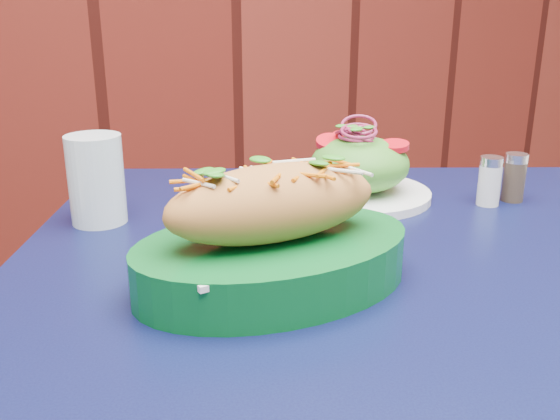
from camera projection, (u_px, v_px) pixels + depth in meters
name	position (u px, v px, depth m)	size (l,w,h in m)	color
cafe_table	(364.00, 331.00, 0.72)	(1.05, 1.05, 0.75)	black
banh_mi_basket	(273.00, 238.00, 0.62)	(0.30, 0.20, 0.13)	#085821
salad_plate	(359.00, 170.00, 0.89)	(0.21, 0.21, 0.11)	white
water_glass	(96.00, 179.00, 0.79)	(0.07, 0.07, 0.11)	silver
salt_shaker	(490.00, 181.00, 0.87)	(0.03, 0.03, 0.07)	white
pepper_shaker	(514.00, 177.00, 0.89)	(0.03, 0.03, 0.07)	#3F3326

